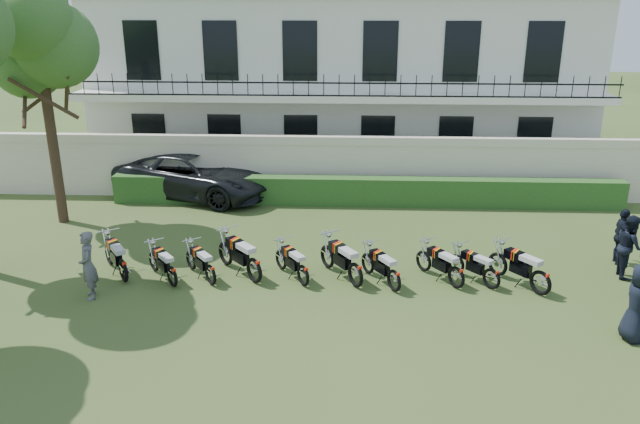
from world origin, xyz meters
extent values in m
plane|color=#32491D|center=(0.00, 0.00, 0.00)|extent=(100.00, 100.00, 0.00)
cube|color=beige|center=(0.00, 8.00, 1.00)|extent=(30.00, 0.30, 2.00)
cube|color=beige|center=(0.00, 8.00, 2.15)|extent=(30.00, 0.35, 0.30)
cube|color=#174018|center=(1.00, 7.20, 0.50)|extent=(18.00, 0.60, 1.00)
cube|color=silver|center=(0.00, 14.00, 3.50)|extent=(20.00, 8.00, 7.00)
cube|color=silver|center=(0.00, 9.30, 3.50)|extent=(20.00, 1.40, 0.25)
cube|color=black|center=(0.00, 8.65, 4.10)|extent=(20.00, 0.05, 0.05)
cube|color=black|center=(0.00, 8.65, 3.65)|extent=(20.00, 0.05, 0.05)
cube|color=black|center=(-7.50, 10.02, 1.60)|extent=(1.30, 0.12, 2.20)
cube|color=black|center=(-7.50, 10.02, 5.10)|extent=(1.30, 0.12, 2.20)
cube|color=black|center=(-4.50, 10.02, 1.60)|extent=(1.30, 0.12, 2.20)
cube|color=black|center=(-4.50, 10.02, 5.10)|extent=(1.30, 0.12, 2.20)
cube|color=black|center=(-1.50, 10.02, 1.60)|extent=(1.30, 0.12, 2.20)
cube|color=black|center=(-1.50, 10.02, 5.10)|extent=(1.30, 0.12, 2.20)
cube|color=black|center=(1.50, 10.02, 1.60)|extent=(1.30, 0.12, 2.20)
cube|color=black|center=(1.50, 10.02, 5.10)|extent=(1.30, 0.12, 2.20)
cube|color=black|center=(4.50, 10.02, 1.60)|extent=(1.30, 0.12, 2.20)
cube|color=black|center=(4.50, 10.02, 5.10)|extent=(1.30, 0.12, 2.20)
cube|color=black|center=(7.50, 10.02, 1.60)|extent=(1.30, 0.12, 2.20)
cube|color=black|center=(7.50, 10.02, 5.10)|extent=(1.30, 0.12, 2.20)
cylinder|color=#473323|center=(-9.00, 5.00, 2.62)|extent=(0.32, 0.32, 5.25)
sphere|color=#2F5E25|center=(-8.60, 5.20, 5.62)|extent=(2.60, 2.60, 2.60)
sphere|color=#2F5E25|center=(-9.60, 5.30, 5.10)|extent=(2.20, 2.20, 2.20)
sphere|color=#2F5E25|center=(-8.90, 4.50, 6.38)|extent=(2.40, 2.40, 2.40)
sphere|color=#2F5E25|center=(-9.00, 5.00, 6.90)|extent=(2.00, 2.00, 2.00)
torus|color=black|center=(-5.01, -0.03, 0.31)|extent=(0.44, 0.56, 0.62)
torus|color=black|center=(-5.78, 1.05, 0.31)|extent=(0.44, 0.56, 0.62)
cube|color=black|center=(-5.37, 0.47, 0.46)|extent=(0.48, 0.56, 0.31)
cube|color=black|center=(-5.50, 0.66, 0.73)|extent=(0.48, 0.53, 0.22)
cube|color=red|center=(-5.50, 0.66, 0.74)|extent=(0.22, 0.27, 0.23)
cube|color=#FBAF0D|center=(-5.47, 0.61, 0.74)|extent=(0.20, 0.26, 0.23)
cube|color=#B0B0B0|center=(-5.21, 0.25, 0.78)|extent=(0.53, 0.60, 0.12)
cylinder|color=silver|center=(-5.69, 0.93, 1.04)|extent=(0.52, 0.38, 0.03)
torus|color=black|center=(-3.69, -0.17, 0.27)|extent=(0.41, 0.48, 0.56)
torus|color=black|center=(-4.44, 0.75, 0.27)|extent=(0.41, 0.48, 0.56)
cube|color=black|center=(-4.03, 0.25, 0.41)|extent=(0.44, 0.49, 0.27)
cube|color=black|center=(-4.17, 0.42, 0.66)|extent=(0.44, 0.47, 0.20)
cube|color=red|center=(-4.17, 0.42, 0.67)|extent=(0.19, 0.25, 0.21)
cube|color=#FBAF0D|center=(-4.13, 0.37, 0.67)|extent=(0.17, 0.23, 0.21)
cube|color=#B0B0B0|center=(-3.88, 0.06, 0.69)|extent=(0.49, 0.53, 0.11)
cylinder|color=silver|center=(-4.35, 0.64, 0.93)|extent=(0.44, 0.37, 0.03)
torus|color=black|center=(-2.75, -0.01, 0.27)|extent=(0.40, 0.48, 0.55)
torus|color=black|center=(-3.47, 0.90, 0.27)|extent=(0.40, 0.48, 0.55)
cube|color=black|center=(-3.08, 0.41, 0.40)|extent=(0.43, 0.48, 0.27)
cube|color=black|center=(-3.21, 0.57, 0.64)|extent=(0.43, 0.46, 0.20)
cube|color=red|center=(-3.21, 0.57, 0.65)|extent=(0.19, 0.24, 0.21)
cube|color=#FBAF0D|center=(-3.18, 0.53, 0.65)|extent=(0.16, 0.23, 0.21)
cube|color=#B0B0B0|center=(-2.93, 0.23, 0.68)|extent=(0.47, 0.52, 0.11)
cylinder|color=silver|center=(-3.39, 0.80, 0.91)|extent=(0.44, 0.36, 0.03)
torus|color=black|center=(-1.54, 0.09, 0.33)|extent=(0.52, 0.57, 0.67)
torus|color=black|center=(-2.48, 1.16, 0.33)|extent=(0.52, 0.57, 0.67)
cube|color=black|center=(-1.98, 0.59, 0.50)|extent=(0.55, 0.58, 0.33)
cube|color=black|center=(-2.14, 0.78, 0.79)|extent=(0.54, 0.56, 0.24)
cube|color=red|center=(-2.14, 0.78, 0.80)|extent=(0.22, 0.30, 0.25)
cube|color=#FBAF0D|center=(-2.10, 0.73, 0.80)|extent=(0.19, 0.29, 0.25)
cube|color=#B0B0B0|center=(-1.78, 0.36, 0.84)|extent=(0.60, 0.63, 0.13)
cylinder|color=silver|center=(-2.38, 1.04, 1.12)|extent=(0.52, 0.46, 0.03)
torus|color=black|center=(-0.40, 0.01, 0.28)|extent=(0.38, 0.51, 0.56)
torus|color=black|center=(-1.07, 1.00, 0.28)|extent=(0.38, 0.51, 0.56)
cube|color=black|center=(-0.71, 0.46, 0.41)|extent=(0.42, 0.51, 0.28)
cube|color=black|center=(-0.83, 0.64, 0.66)|extent=(0.43, 0.48, 0.20)
cube|color=red|center=(-0.83, 0.64, 0.67)|extent=(0.20, 0.24, 0.21)
cube|color=#FBAF0D|center=(-0.80, 0.59, 0.67)|extent=(0.18, 0.23, 0.21)
cube|color=#B0B0B0|center=(-0.57, 0.26, 0.70)|extent=(0.46, 0.54, 0.11)
cylinder|color=silver|center=(-0.99, 0.88, 0.94)|extent=(0.47, 0.33, 0.03)
torus|color=black|center=(0.97, -0.09, 0.32)|extent=(0.43, 0.60, 0.65)
torus|color=black|center=(0.22, 1.07, 0.32)|extent=(0.43, 0.60, 0.65)
cube|color=black|center=(0.63, 0.45, 0.48)|extent=(0.48, 0.59, 0.32)
cube|color=black|center=(0.49, 0.65, 0.77)|extent=(0.49, 0.55, 0.23)
cube|color=red|center=(0.49, 0.65, 0.78)|extent=(0.24, 0.28, 0.24)
cube|color=#FBAF0D|center=(0.53, 0.60, 0.78)|extent=(0.21, 0.26, 0.24)
cube|color=#B0B0B0|center=(0.78, 0.20, 0.81)|extent=(0.53, 0.63, 0.13)
cylinder|color=silver|center=(0.31, 0.93, 1.08)|extent=(0.55, 0.38, 0.03)
torus|color=black|center=(1.87, -0.24, 0.28)|extent=(0.37, 0.54, 0.57)
torus|color=black|center=(1.25, 0.81, 0.28)|extent=(0.37, 0.54, 0.57)
cube|color=black|center=(1.58, 0.24, 0.42)|extent=(0.41, 0.53, 0.28)
cube|color=black|center=(1.47, 0.43, 0.68)|extent=(0.43, 0.49, 0.21)
cube|color=red|center=(1.47, 0.43, 0.69)|extent=(0.22, 0.24, 0.22)
cube|color=#FBAF0D|center=(1.50, 0.38, 0.69)|extent=(0.20, 0.23, 0.22)
cube|color=#B0B0B0|center=(1.71, 0.03, 0.71)|extent=(0.46, 0.56, 0.11)
cylinder|color=silver|center=(1.32, 0.69, 0.96)|extent=(0.50, 0.31, 0.03)
torus|color=black|center=(3.50, 0.05, 0.28)|extent=(0.40, 0.52, 0.58)
torus|color=black|center=(2.79, 1.05, 0.28)|extent=(0.40, 0.52, 0.58)
cube|color=black|center=(3.17, 0.51, 0.43)|extent=(0.44, 0.52, 0.28)
cube|color=black|center=(3.05, 0.69, 0.68)|extent=(0.45, 0.49, 0.21)
cube|color=red|center=(3.05, 0.69, 0.69)|extent=(0.21, 0.25, 0.22)
cube|color=#FBAF0D|center=(3.08, 0.64, 0.69)|extent=(0.18, 0.24, 0.22)
cube|color=#B0B0B0|center=(3.32, 0.30, 0.72)|extent=(0.49, 0.56, 0.11)
cylinder|color=silver|center=(2.87, 0.94, 0.96)|extent=(0.48, 0.35, 0.03)
torus|color=black|center=(4.40, 0.10, 0.27)|extent=(0.41, 0.47, 0.54)
torus|color=black|center=(3.66, 0.99, 0.27)|extent=(0.41, 0.47, 0.54)
cube|color=black|center=(4.06, 0.51, 0.40)|extent=(0.44, 0.48, 0.27)
cube|color=black|center=(3.93, 0.67, 0.64)|extent=(0.44, 0.46, 0.20)
cube|color=red|center=(3.93, 0.67, 0.65)|extent=(0.18, 0.24, 0.21)
cube|color=#FBAF0D|center=(3.96, 0.63, 0.65)|extent=(0.16, 0.23, 0.21)
cube|color=#B0B0B0|center=(4.21, 0.33, 0.68)|extent=(0.48, 0.51, 0.11)
cylinder|color=silver|center=(3.74, 0.89, 0.91)|extent=(0.43, 0.36, 0.03)
torus|color=black|center=(5.56, -0.29, 0.31)|extent=(0.45, 0.57, 0.64)
torus|color=black|center=(4.76, 0.81, 0.31)|extent=(0.45, 0.57, 0.64)
cube|color=black|center=(5.19, 0.21, 0.47)|extent=(0.49, 0.58, 0.31)
cube|color=black|center=(5.05, 0.41, 0.75)|extent=(0.50, 0.54, 0.23)
cube|color=red|center=(5.05, 0.41, 0.76)|extent=(0.23, 0.28, 0.24)
cube|color=#FBAF0D|center=(5.09, 0.36, 0.76)|extent=(0.20, 0.26, 0.24)
cube|color=#B0B0B0|center=(5.36, -0.01, 0.80)|extent=(0.54, 0.61, 0.13)
cylinder|color=silver|center=(4.85, 0.68, 1.07)|extent=(0.53, 0.40, 0.03)
imported|color=black|center=(-5.26, 7.94, 0.82)|extent=(6.49, 4.47, 1.65)
imported|color=#5E5E63|center=(-5.91, -0.36, 0.86)|extent=(0.63, 0.74, 1.72)
imported|color=black|center=(6.57, -1.78, 0.88)|extent=(0.58, 0.87, 1.75)
imported|color=black|center=(7.77, 1.53, 0.85)|extent=(0.74, 0.90, 1.69)
imported|color=black|center=(7.90, 2.36, 0.79)|extent=(0.49, 0.97, 1.59)
camera|label=1|loc=(0.36, -13.95, 7.03)|focal=35.00mm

